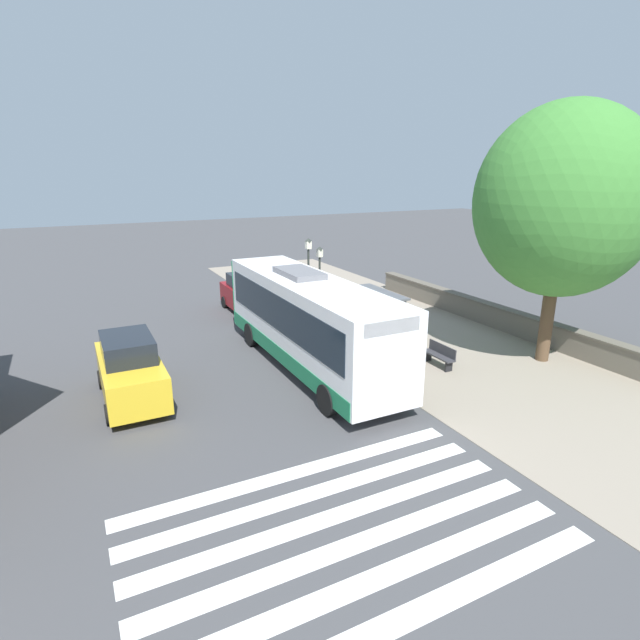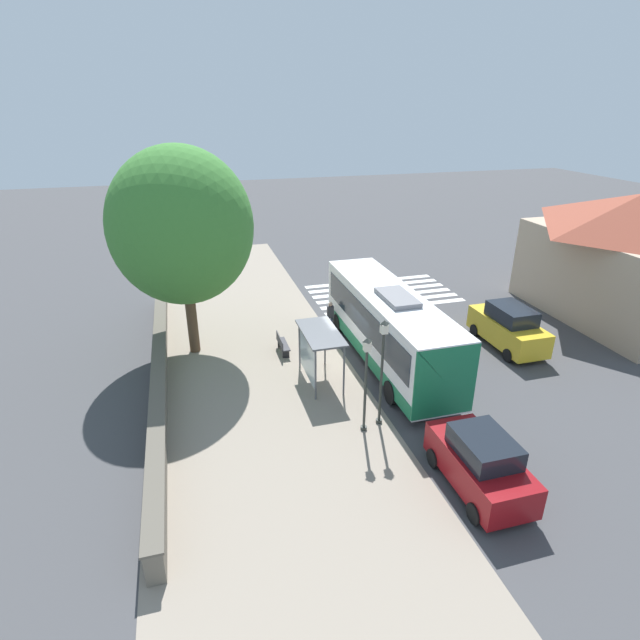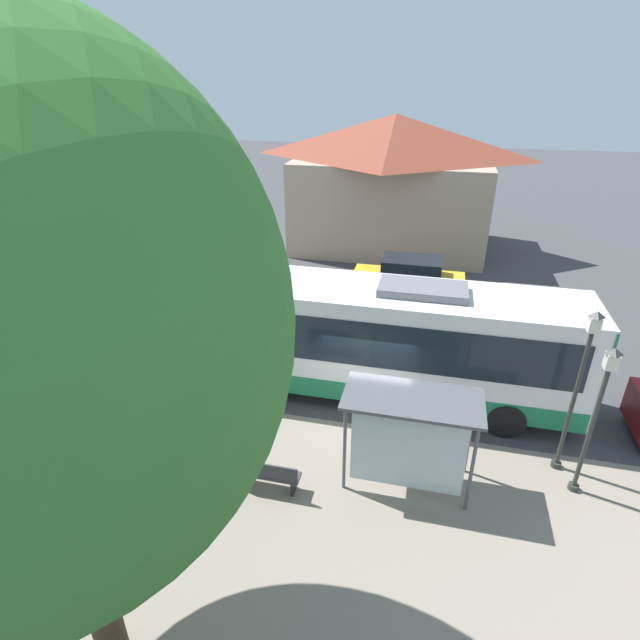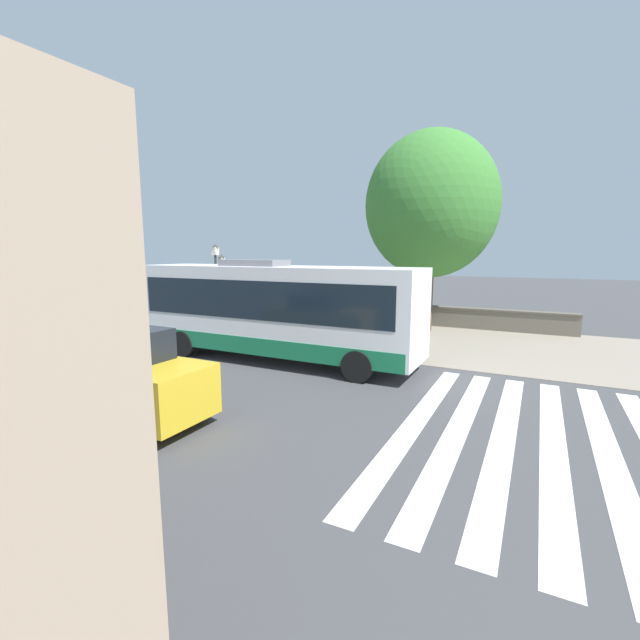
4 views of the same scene
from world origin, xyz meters
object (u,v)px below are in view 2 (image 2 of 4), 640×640
bus (388,325)px  street_lamp_near (382,364)px  street_lamp_far (366,377)px  parked_car_far_lane (508,327)px  bus_shelter (317,341)px  parked_car_behind_bus (480,463)px  bench (282,344)px  shade_tree (181,227)px  pedestrian (330,314)px

bus → street_lamp_near: (-2.16, -4.49, 0.66)m
street_lamp_far → parked_car_far_lane: bearing=26.6°
parked_car_far_lane → bus_shelter: bearing=-175.6°
street_lamp_near → parked_car_behind_bus: (1.72, -4.08, -1.59)m
street_lamp_near → parked_car_behind_bus: size_ratio=1.10×
bench → shade_tree: size_ratio=0.16×
bus_shelter → parked_car_behind_bus: bearing=-67.7°
bus_shelter → street_lamp_far: street_lamp_far is taller
bus_shelter → shade_tree: 7.95m
parked_car_behind_bus → bench: bearing=110.7°
pedestrian → shade_tree: 8.82m
shade_tree → parked_car_far_lane: bearing=-13.7°
shade_tree → bus: bearing=-22.5°
bench → parked_car_far_lane: size_ratio=0.34×
shade_tree → bench: bearing=-18.1°
bus_shelter → parked_car_behind_bus: bus_shelter is taller
parked_car_behind_bus → pedestrian: bearing=95.1°
bench → bus: bearing=-26.3°
bus_shelter → pedestrian: bus_shelter is taller
street_lamp_far → bench: bearing=103.4°
bus → parked_car_behind_bus: bus is taller
bench → street_lamp_far: (1.66, -6.99, 1.82)m
bus_shelter → bench: bearing=106.7°
bus_shelter → street_lamp_far: bearing=-79.3°
street_lamp_far → parked_car_far_lane: size_ratio=0.86×
pedestrian → parked_car_far_lane: parked_car_far_lane is taller
pedestrian → parked_car_behind_bus: size_ratio=0.42×
street_lamp_far → bus_shelter: bearing=100.7°
shade_tree → parked_car_far_lane: shade_tree is taller
street_lamp_far → shade_tree: (-5.78, 8.34, 3.91)m
bench → parked_car_far_lane: 11.24m
shade_tree → parked_car_far_lane: size_ratio=2.17×
parked_car_behind_bus → parked_car_far_lane: 10.92m
pedestrian → bus_shelter: bearing=-112.9°
street_lamp_far → parked_car_behind_bus: size_ratio=0.98×
bus → parked_car_far_lane: (6.44, -0.09, -0.86)m
street_lamp_near → shade_tree: 10.98m
pedestrian → parked_car_far_lane: size_ratio=0.37×
shade_tree → parked_car_behind_bus: size_ratio=2.48×
bus → parked_car_far_lane: bus is taller
bench → street_lamp_near: street_lamp_near is taller
pedestrian → parked_car_behind_bus: (1.12, -12.56, -0.01)m
pedestrian → parked_car_behind_bus: bearing=-84.9°
bench → parked_car_far_lane: (10.98, -2.34, 0.57)m
parked_car_behind_bus → shade_tree: bearing=124.0°
bus_shelter → parked_car_far_lane: bearing=4.4°
parked_car_far_lane → street_lamp_far: bearing=-153.4°
bus_shelter → pedestrian: 5.36m
bench → parked_car_behind_bus: parked_car_behind_bus is taller
pedestrian → bench: 3.49m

